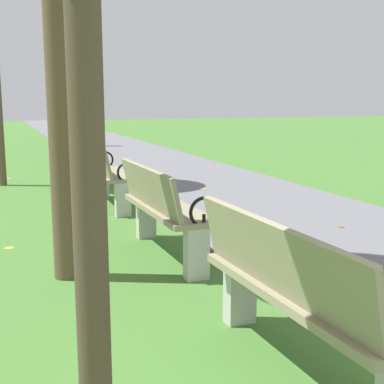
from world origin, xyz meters
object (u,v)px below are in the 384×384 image
object	(u,v)px
park_bench_3	(163,208)
park_bench_5	(81,156)
park_bench_2	(296,292)
park_bench_4	(107,173)
park_bench_6	(64,145)
pedestrian_walking	(90,118)

from	to	relation	value
park_bench_3	park_bench_5	bearing A→B (deg)	90.00
park_bench_2	park_bench_3	size ratio (longest dim) A/B	1.00
park_bench_2	park_bench_3	distance (m)	2.41
park_bench_3	park_bench_2	bearing A→B (deg)	-90.00
park_bench_3	park_bench_5	size ratio (longest dim) A/B	1.00
park_bench_4	park_bench_6	distance (m)	4.91
park_bench_6	park_bench_5	bearing A→B (deg)	-90.00
park_bench_6	pedestrian_walking	world-z (taller)	pedestrian_walking
park_bench_2	pedestrian_walking	distance (m)	14.96
park_bench_4	park_bench_6	bearing A→B (deg)	90.00
park_bench_4	pedestrian_walking	size ratio (longest dim) A/B	0.99
park_bench_6	park_bench_3	bearing A→B (deg)	-90.00
park_bench_3	pedestrian_walking	xyz separation A→B (m)	(1.47, 12.48, 0.44)
park_bench_5	park_bench_2	bearing A→B (deg)	-90.00
park_bench_2	park_bench_6	xyz separation A→B (m)	(0.00, 9.94, 0.00)
pedestrian_walking	park_bench_3	bearing A→B (deg)	-96.73
park_bench_6	pedestrian_walking	distance (m)	5.18
park_bench_3	park_bench_5	world-z (taller)	same
park_bench_2	park_bench_5	bearing A→B (deg)	90.00
park_bench_2	park_bench_3	xyz separation A→B (m)	(-0.00, 2.41, 0.00)
park_bench_5	pedestrian_walking	size ratio (longest dim) A/B	1.00
park_bench_2	pedestrian_walking	size ratio (longest dim) A/B	1.00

